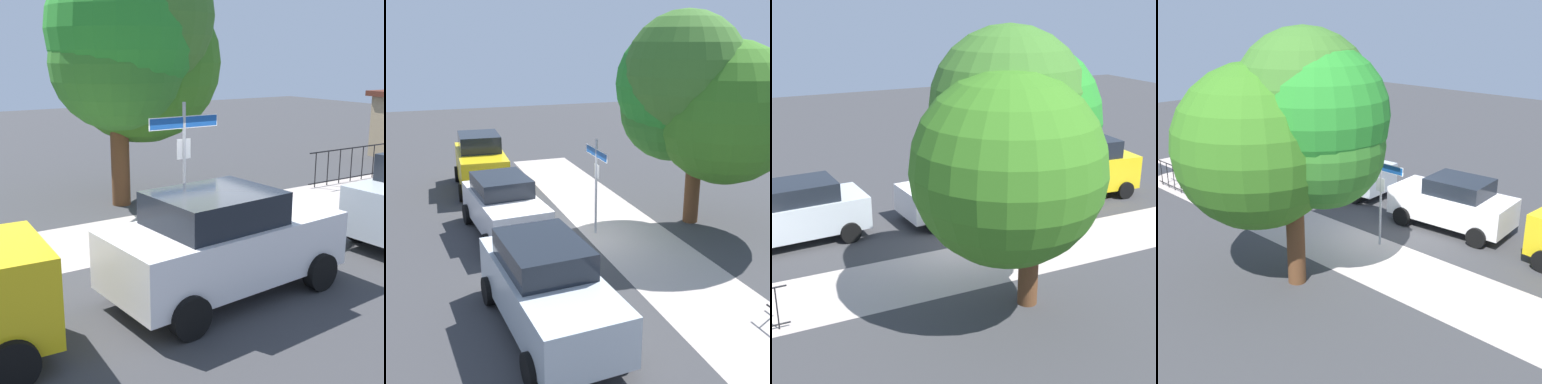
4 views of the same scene
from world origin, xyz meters
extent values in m
plane|color=#38383A|center=(0.00, 0.00, 0.00)|extent=(60.00, 60.00, 0.00)
cube|color=#AFA199|center=(2.00, 1.30, 0.00)|extent=(24.00, 2.60, 0.00)
cylinder|color=#9EA0A5|center=(-0.15, 0.40, 1.46)|extent=(0.07, 0.07, 2.92)
cube|color=#144799|center=(-0.15, 0.40, 2.51)|extent=(1.59, 0.02, 0.22)
cube|color=white|center=(-0.15, 0.40, 2.51)|extent=(1.62, 0.02, 0.25)
cube|color=silver|center=(-0.15, 0.42, 1.96)|extent=(0.32, 0.02, 0.42)
cylinder|color=brown|center=(-0.06, 3.70, 1.33)|extent=(0.48, 0.48, 2.66)
sphere|color=#2F7224|center=(-0.40, 2.98, 3.66)|extent=(3.20, 3.20, 3.20)
sphere|color=#3A6E26|center=(0.21, 3.01, 4.74)|extent=(3.63, 3.63, 3.63)
sphere|color=#36721E|center=(0.82, 4.11, 3.65)|extent=(4.22, 4.22, 4.22)
sphere|color=#268227|center=(-0.22, 2.97, 4.41)|extent=(3.63, 3.63, 3.63)
cube|color=yellow|center=(-6.01, -2.14, 0.92)|extent=(4.13, 1.96, 1.21)
cube|color=black|center=(-6.25, -2.13, 1.85)|extent=(2.02, 1.63, 0.64)
cylinder|color=black|center=(-4.59, -1.36, 0.32)|extent=(0.65, 0.26, 0.64)
cylinder|color=black|center=(-4.69, -3.08, 0.32)|extent=(0.65, 0.26, 0.64)
cylinder|color=black|center=(-7.33, -1.20, 0.32)|extent=(0.65, 0.26, 0.64)
cylinder|color=black|center=(-7.43, -2.92, 0.32)|extent=(0.65, 0.26, 0.64)
cube|color=white|center=(-1.00, -2.23, 0.78)|extent=(4.13, 2.02, 0.92)
cube|color=black|center=(-1.24, -2.25, 1.51)|extent=(2.03, 1.66, 0.52)
cylinder|color=black|center=(0.29, -1.27, 0.32)|extent=(0.65, 0.27, 0.64)
cylinder|color=black|center=(0.42, -2.99, 0.32)|extent=(0.65, 0.27, 0.64)
cylinder|color=black|center=(-2.42, -1.48, 0.32)|extent=(0.65, 0.27, 0.64)
cylinder|color=black|center=(-2.29, -3.20, 0.32)|extent=(0.65, 0.27, 0.64)
cube|color=#B7BFC5|center=(4.47, -2.46, 0.82)|extent=(4.57, 2.03, 1.00)
cube|color=black|center=(4.20, -2.48, 1.60)|extent=(2.24, 1.67, 0.56)
cylinder|color=black|center=(5.93, -1.49, 0.32)|extent=(0.65, 0.26, 0.64)
cylinder|color=black|center=(6.04, -3.23, 0.32)|extent=(0.65, 0.26, 0.64)
cylinder|color=black|center=(2.90, -1.69, 0.32)|extent=(0.65, 0.26, 0.64)
cylinder|color=black|center=(3.01, -3.43, 0.32)|extent=(0.65, 0.26, 0.64)
camera|label=1|loc=(-5.97, -9.01, 3.86)|focal=50.95mm
camera|label=2|loc=(13.07, -4.88, 5.75)|focal=46.36mm
camera|label=3|loc=(6.54, 13.94, 7.06)|focal=52.45mm
camera|label=4|loc=(-9.43, 11.42, 6.81)|focal=47.46mm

